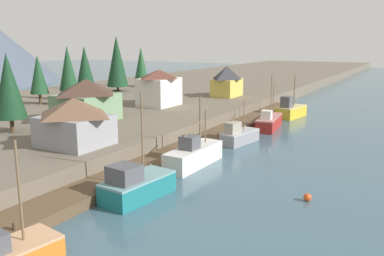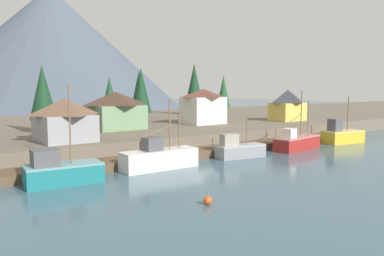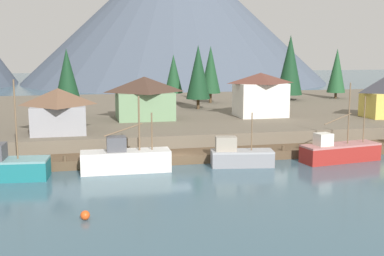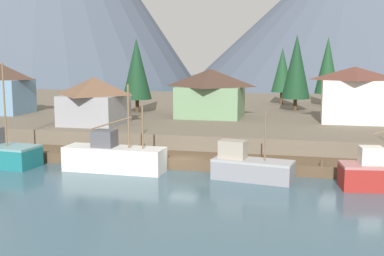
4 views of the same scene
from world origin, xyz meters
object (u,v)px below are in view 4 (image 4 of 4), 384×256
object	(u,v)px
fishing_boat_grey	(250,167)
house_green	(210,93)
fishing_boat_white	(114,157)
conifer_back_left	(137,69)
house_grey	(94,100)
house_white	(354,94)
house_blue	(2,88)
conifer_mid_right	(282,70)
conifer_near_right	(296,67)
conifer_back_right	(327,66)

from	to	relation	value
fishing_boat_grey	house_green	bearing A→B (deg)	119.22
fishing_boat_white	conifer_back_left	bearing A→B (deg)	105.63
house_grey	house_white	distance (m)	29.73
house_blue	house_green	xyz separation A→B (m)	(27.81, 2.59, -0.28)
fishing_boat_white	fishing_boat_grey	distance (m)	12.18
house_white	fishing_boat_grey	bearing A→B (deg)	-116.09
house_blue	conifer_back_left	size ratio (longest dim) A/B	0.70
house_green	conifer_back_left	world-z (taller)	conifer_back_left
conifer_mid_right	conifer_near_right	bearing A→B (deg)	-75.35
house_grey	conifer_back_left	xyz separation A→B (m)	(0.87, 11.79, 3.18)
conifer_mid_right	house_grey	bearing A→B (deg)	-124.34
fishing_boat_white	conifer_near_right	size ratio (longest dim) A/B	0.86
fishing_boat_grey	conifer_mid_right	xyz separation A→B (m)	(0.34, 39.70, 6.82)
house_blue	house_green	bearing A→B (deg)	5.32
fishing_boat_grey	house_green	distance (m)	22.46
conifer_back_left	fishing_boat_grey	bearing A→B (deg)	-52.03
house_white	conifer_mid_right	size ratio (longest dim) A/B	0.83
fishing_boat_grey	house_blue	bearing A→B (deg)	162.20
fishing_boat_grey	conifer_near_right	distance (m)	31.55
conifer_near_right	conifer_mid_right	size ratio (longest dim) A/B	1.18
conifer_back_left	conifer_near_right	bearing A→B (deg)	19.28
house_blue	conifer_near_right	world-z (taller)	conifer_near_right
house_grey	conifer_back_left	size ratio (longest dim) A/B	0.72
house_white	conifer_back_left	size ratio (longest dim) A/B	0.74
house_blue	conifer_mid_right	xyz separation A→B (m)	(35.63, 21.59, 2.04)
fishing_boat_white	house_grey	bearing A→B (deg)	122.55
conifer_near_right	conifer_back_left	world-z (taller)	conifer_near_right
house_blue	house_green	world-z (taller)	house_blue
fishing_boat_white	house_green	xyz separation A→B (m)	(4.70, 20.40, 4.32)
house_blue	conifer_back_left	xyz separation A→B (m)	(17.17, 5.10, 2.53)
house_blue	house_white	size ratio (longest dim) A/B	0.94
house_white	conifer_near_right	world-z (taller)	conifer_near_right
house_grey	house_white	world-z (taller)	house_white
conifer_mid_right	conifer_back_left	size ratio (longest dim) A/B	0.89
house_white	conifer_back_right	xyz separation A→B (m)	(-2.37, 19.76, 2.87)
fishing_boat_white	conifer_near_right	world-z (taller)	conifer_near_right
conifer_near_right	house_grey	bearing A→B (deg)	-138.70
fishing_boat_grey	house_white	bearing A→B (deg)	73.28
house_white	conifer_back_left	bearing A→B (deg)	172.58
house_green	conifer_mid_right	xyz separation A→B (m)	(7.81, 19.01, 2.32)
conifer_back_left	house_white	bearing A→B (deg)	-7.42
conifer_near_right	fishing_boat_grey	bearing A→B (deg)	-95.15
house_blue	conifer_back_right	xyz separation A→B (m)	(42.52, 21.25, 2.78)
house_grey	conifer_mid_right	size ratio (longest dim) A/B	0.80
house_grey	conifer_near_right	size ratio (longest dim) A/B	0.68
house_green	conifer_near_right	xyz separation A→B (m)	(10.22, 9.81, 3.05)
house_green	house_white	size ratio (longest dim) A/B	1.11
house_white	conifer_back_right	world-z (taller)	conifer_back_right
house_blue	house_white	distance (m)	44.91
house_white	conifer_mid_right	distance (m)	22.23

